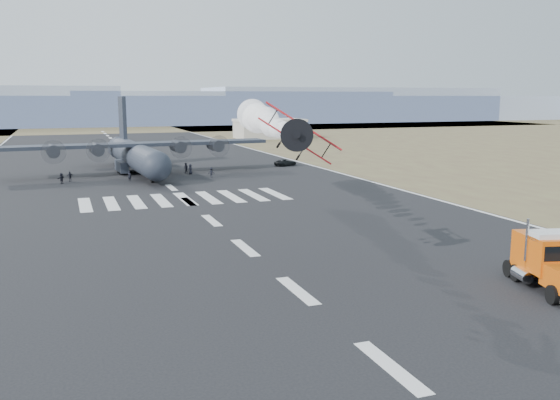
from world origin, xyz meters
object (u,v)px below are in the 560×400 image
aerobatic_biplane (298,137)px  transport_aircraft (136,153)px  crew_h (157,171)px  crew_a (130,176)px  crew_b (186,168)px  crew_e (190,169)px  support_vehicle (286,162)px  crew_f (61,178)px  semi_truck (550,261)px  crew_c (211,172)px  hangar_right (269,128)px  crew_g (153,170)px  crew_d (70,177)px

aerobatic_biplane → transport_aircraft: (-4.42, 62.33, -6.60)m
crew_h → transport_aircraft: bearing=42.7°
aerobatic_biplane → crew_a: size_ratio=3.75×
crew_b → crew_e: size_ratio=1.05×
support_vehicle → crew_f: crew_f is taller
transport_aircraft → crew_h: bearing=-70.7°
semi_truck → crew_e: 67.83m
aerobatic_biplane → crew_a: 53.50m
crew_c → crew_e: 5.61m
hangar_right → crew_e: size_ratio=12.22×
aerobatic_biplane → crew_f: aerobatic_biplane is taller
crew_e → semi_truck: bearing=58.1°
aerobatic_biplane → crew_f: bearing=119.6°
hangar_right → crew_c: bearing=-115.1°
semi_truck → crew_g: 70.11m
crew_a → crew_g: bearing=-87.6°
aerobatic_biplane → crew_h: size_ratio=3.32×
crew_g → crew_h: crew_h is taller
crew_a → crew_f: size_ratio=0.98×
semi_truck → crew_b: size_ratio=5.12×
crew_d → crew_g: size_ratio=0.99×
crew_h → hangar_right: bearing=-11.1°
crew_c → crew_e: crew_e is taller
semi_truck → crew_c: semi_truck is taller
aerobatic_biplane → support_vehicle: bearing=82.5°
crew_d → crew_e: size_ratio=0.93×
crew_b → support_vehicle: bearing=74.2°
aerobatic_biplane → crew_b: size_ratio=3.32×
crew_e → crew_g: size_ratio=1.06×
crew_h → crew_e: bearing=-63.6°
semi_truck → support_vehicle: (8.87, 73.08, -1.35)m
transport_aircraft → crew_c: transport_aircraft is taller
aerobatic_biplane → crew_f: 56.04m
crew_c → crew_d: crew_c is taller
support_vehicle → crew_c: size_ratio=2.68×
hangar_right → transport_aircraft: transport_aircraft is taller
crew_c → crew_d: (-21.18, 2.73, -0.02)m
support_vehicle → crew_f: bearing=85.8°
support_vehicle → crew_a: (-29.51, -10.80, 0.18)m
crew_d → crew_g: 13.33m
crew_e → crew_h: size_ratio=0.95×
crew_a → crew_f: (-9.75, 0.51, 0.02)m
hangar_right → crew_h: (-46.10, -77.11, -2.13)m
hangar_right → transport_aircraft: bearing=-124.3°
transport_aircraft → crew_d: 13.40m
crew_a → crew_g: 7.32m
aerobatic_biplane → support_vehicle: 67.78m
crew_c → crew_g: (-8.33, 6.26, -0.01)m
crew_e → crew_d: bearing=-33.4°
semi_truck → crew_b: 69.17m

